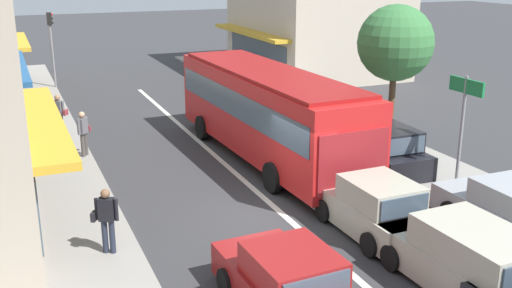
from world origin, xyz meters
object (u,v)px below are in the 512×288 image
parked_wagon_kerb_rear (254,88)px  traffic_light_downstreet (51,37)px  wagon_behind_bus_near (469,261)px  parked_wagon_kerb_third (300,112)px  street_tree_right (395,43)px  sedan_adjacent_lane_lead (290,287)px  pedestrian_with_handbag_near (59,112)px  city_bus (267,108)px  pedestrian_browsing_midblock (106,217)px  directional_road_sign (464,107)px  hatchback_adjacent_lane_trail (375,209)px  parked_wagon_kerb_second (377,147)px  parked_sedan_kerb_front (511,213)px  pedestrian_far_walker (83,131)px

parked_wagon_kerb_rear → traffic_light_downstreet: traffic_light_downstreet is taller
wagon_behind_bus_near → parked_wagon_kerb_third: size_ratio=1.00×
wagon_behind_bus_near → street_tree_right: (4.58, 9.37, 3.22)m
sedan_adjacent_lane_lead → traffic_light_downstreet: size_ratio=1.02×
pedestrian_with_handbag_near → city_bus: bearing=-41.1°
wagon_behind_bus_near → pedestrian_browsing_midblock: (-6.81, 4.60, 0.32)m
parked_wagon_kerb_rear → directional_road_sign: bearing=-85.1°
parked_wagon_kerb_third → hatchback_adjacent_lane_trail: bearing=-106.2°
wagon_behind_bus_near → pedestrian_browsing_midblock: bearing=146.0°
city_bus → parked_wagon_kerb_rear: bearing=70.2°
wagon_behind_bus_near → pedestrian_with_handbag_near: bearing=113.5°
parked_wagon_kerb_third → parked_wagon_kerb_rear: size_ratio=1.01×
parked_wagon_kerb_third → traffic_light_downstreet: size_ratio=1.08×
traffic_light_downstreet → parked_wagon_kerb_third: bearing=-55.2°
directional_road_sign → hatchback_adjacent_lane_trail: bearing=-158.5°
hatchback_adjacent_lane_trail → parked_wagon_kerb_rear: parked_wagon_kerb_rear is taller
sedan_adjacent_lane_lead → street_tree_right: size_ratio=0.79×
hatchback_adjacent_lane_trail → pedestrian_with_handbag_near: bearing=118.0°
parked_wagon_kerb_rear → street_tree_right: 9.70m
directional_road_sign → pedestrian_browsing_midblock: bearing=-178.6°
sedan_adjacent_lane_lead → parked_wagon_kerb_third: size_ratio=0.94×
traffic_light_downstreet → parked_wagon_kerb_second: bearing=-63.8°
pedestrian_browsing_midblock → parked_sedan_kerb_front: bearing=-16.5°
traffic_light_downstreet → pedestrian_browsing_midblock: 21.16m
wagon_behind_bus_near → parked_wagon_kerb_second: 8.10m
parked_wagon_kerb_third → parked_wagon_kerb_second: bearing=-88.5°
parked_sedan_kerb_front → hatchback_adjacent_lane_trail: bearing=154.0°
city_bus → street_tree_right: street_tree_right is taller
hatchback_adjacent_lane_trail → parked_wagon_kerb_rear: 15.40m
parked_wagon_kerb_rear → pedestrian_browsing_midblock: size_ratio=2.77×
city_bus → wagon_behind_bus_near: size_ratio=2.40×
parked_sedan_kerb_front → pedestrian_far_walker: pedestrian_far_walker is taller
hatchback_adjacent_lane_trail → directional_road_sign: size_ratio=1.03×
parked_wagon_kerb_second → pedestrian_far_walker: 10.33m
parked_wagon_kerb_third → pedestrian_browsing_midblock: bearing=-138.2°
wagon_behind_bus_near → parked_wagon_kerb_second: size_ratio=1.00×
parked_wagon_kerb_second → pedestrian_far_walker: pedestrian_far_walker is taller
city_bus → pedestrian_browsing_midblock: city_bus is taller
parked_sedan_kerb_front → street_tree_right: (1.65, 7.66, 3.31)m
street_tree_right → pedestrian_browsing_midblock: (-11.39, -4.77, -2.90)m
city_bus → pedestrian_far_walker: (-6.03, 2.53, -0.81)m
pedestrian_with_handbag_near → pedestrian_browsing_midblock: size_ratio=1.00×
parked_wagon_kerb_third → parked_wagon_kerb_rear: bearing=89.0°
sedan_adjacent_lane_lead → directional_road_sign: 9.11m
directional_road_sign → parked_wagon_kerb_third: bearing=98.7°
pedestrian_far_walker → directional_road_sign: bearing=-36.7°
directional_road_sign → street_tree_right: size_ratio=0.67×
sedan_adjacent_lane_lead → traffic_light_downstreet: 25.21m
parked_sedan_kerb_front → pedestrian_with_handbag_near: (-9.74, 13.94, 0.40)m
wagon_behind_bus_near → pedestrian_browsing_midblock: size_ratio=2.79×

